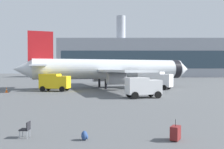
{
  "coord_description": "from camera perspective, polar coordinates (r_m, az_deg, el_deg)",
  "views": [
    {
      "loc": [
        0.16,
        -5.25,
        3.66
      ],
      "look_at": [
        0.08,
        24.96,
        3.0
      ],
      "focal_mm": 38.15,
      "sensor_mm": 36.0,
      "label": 1
    }
  ],
  "objects": [
    {
      "name": "service_truck",
      "position": [
        41.02,
        -13.44,
        -1.65
      ],
      "size": [
        5.09,
        3.16,
        2.9
      ],
      "color": "yellow",
      "rests_on": "ground"
    },
    {
      "name": "traveller_backpack",
      "position": [
        12.76,
        -6.42,
        -14.35
      ],
      "size": [
        0.36,
        0.4,
        0.48
      ],
      "color": "navy",
      "rests_on": "ground"
    },
    {
      "name": "cargo_van",
      "position": [
        30.75,
        7.57,
        -2.88
      ],
      "size": [
        4.77,
        3.3,
        2.6
      ],
      "color": "white",
      "rests_on": "ground"
    },
    {
      "name": "terminal_building",
      "position": [
        119.19,
        7.84,
        3.87
      ],
      "size": [
        82.74,
        19.57,
        29.98
      ],
      "color": "#9EA3AD",
      "rests_on": "ground"
    },
    {
      "name": "airplane_at_gate",
      "position": [
        46.79,
        -0.08,
        1.25
      ],
      "size": [
        35.0,
        31.96,
        10.5
      ],
      "color": "silver",
      "rests_on": "ground"
    },
    {
      "name": "gate_chair",
      "position": [
        13.82,
        -19.75,
        -12.07
      ],
      "size": [
        0.5,
        0.5,
        0.86
      ],
      "color": "black",
      "rests_on": "ground"
    },
    {
      "name": "rolling_suitcase",
      "position": [
        13.01,
        15.11,
        -13.36
      ],
      "size": [
        0.68,
        0.75,
        1.1
      ],
      "color": "maroon",
      "rests_on": "ground"
    },
    {
      "name": "fuel_truck",
      "position": [
        44.61,
        10.42,
        -1.19
      ],
      "size": [
        6.36,
        5.2,
        3.2
      ],
      "color": "white",
      "rests_on": "ground"
    },
    {
      "name": "safety_cone_near",
      "position": [
        45.53,
        -12.24,
        -2.9
      ],
      "size": [
        0.44,
        0.44,
        0.78
      ],
      "color": "#F2590C",
      "rests_on": "ground"
    },
    {
      "name": "safety_cone_mid",
      "position": [
        40.8,
        -23.81,
        -3.42
      ],
      "size": [
        0.44,
        0.44,
        0.83
      ],
      "color": "#F2590C",
      "rests_on": "ground"
    },
    {
      "name": "safety_cone_far",
      "position": [
        49.41,
        13.48,
        -2.55
      ],
      "size": [
        0.44,
        0.44,
        0.84
      ],
      "color": "#F2590C",
      "rests_on": "ground"
    }
  ]
}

